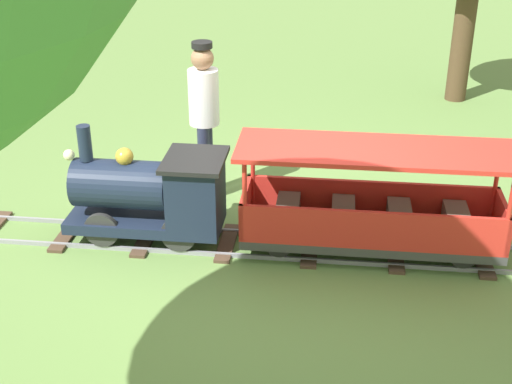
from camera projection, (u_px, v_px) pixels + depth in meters
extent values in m
plane|color=#608442|center=(284.00, 248.00, 6.40)|extent=(60.00, 60.00, 0.00)
cube|color=gray|center=(266.00, 257.00, 6.22)|extent=(0.03, 6.05, 0.04)
cube|color=gray|center=(271.00, 233.00, 6.60)|extent=(0.03, 6.05, 0.04)
cube|color=#4C3828|center=(482.00, 258.00, 6.21)|extent=(0.67, 0.14, 0.03)
cube|color=#4C3828|center=(395.00, 253.00, 6.29)|extent=(0.67, 0.14, 0.03)
cube|color=#4C3828|center=(310.00, 248.00, 6.37)|extent=(0.67, 0.14, 0.03)
cube|color=#4C3828|center=(227.00, 243.00, 6.45)|extent=(0.67, 0.14, 0.03)
cube|color=#4C3828|center=(146.00, 238.00, 6.53)|extent=(0.67, 0.14, 0.03)
cube|color=#4C3828|center=(68.00, 233.00, 6.61)|extent=(0.67, 0.14, 0.03)
cube|color=#192338|center=(146.00, 220.00, 6.44)|extent=(0.55, 1.40, 0.10)
cylinder|color=#192338|center=(121.00, 184.00, 6.31)|extent=(0.44, 0.85, 0.44)
cylinder|color=#B7932D|center=(76.00, 182.00, 6.36)|extent=(0.37, 0.02, 0.37)
cylinder|color=#192338|center=(85.00, 143.00, 6.17)|extent=(0.12, 0.12, 0.32)
sphere|color=#B7932D|center=(124.00, 157.00, 6.19)|extent=(0.16, 0.16, 0.16)
cube|color=#192338|center=(196.00, 190.00, 6.25)|extent=(0.55, 0.45, 0.55)
cube|color=black|center=(195.00, 160.00, 6.12)|extent=(0.63, 0.53, 0.04)
sphere|color=#F2EAB2|center=(69.00, 155.00, 6.24)|extent=(0.10, 0.10, 0.10)
cylinder|color=#2D2D2D|center=(102.00, 230.00, 6.29)|extent=(0.05, 0.32, 0.32)
cylinder|color=#2D2D2D|center=(116.00, 208.00, 6.68)|extent=(0.05, 0.32, 0.32)
cylinder|color=#2D2D2D|center=(179.00, 234.00, 6.22)|extent=(0.05, 0.32, 0.32)
cylinder|color=#2D2D2D|center=(188.00, 212.00, 6.60)|extent=(0.05, 0.32, 0.32)
cube|color=#3F3F3F|center=(370.00, 235.00, 6.25)|extent=(0.63, 2.25, 0.08)
cube|color=red|center=(372.00, 230.00, 5.89)|extent=(0.04, 2.25, 0.35)
cube|color=red|center=(370.00, 199.00, 6.41)|extent=(0.04, 2.25, 0.35)
cube|color=red|center=(246.00, 207.00, 6.27)|extent=(0.63, 0.04, 0.35)
cube|color=red|center=(502.00, 221.00, 6.03)|extent=(0.63, 0.04, 0.35)
cylinder|color=red|center=(245.00, 202.00, 5.92)|extent=(0.04, 0.04, 0.75)
cylinder|color=red|center=(253.00, 174.00, 6.43)|extent=(0.04, 0.04, 0.75)
cylinder|color=red|center=(509.00, 216.00, 5.69)|extent=(0.04, 0.04, 0.75)
cylinder|color=red|center=(495.00, 185.00, 6.20)|extent=(0.04, 0.04, 0.75)
cube|color=red|center=(376.00, 151.00, 5.89)|extent=(0.73, 2.35, 0.04)
cube|color=brown|center=(456.00, 224.00, 6.10)|extent=(0.47, 0.20, 0.24)
cube|color=brown|center=(399.00, 221.00, 6.15)|extent=(0.47, 0.20, 0.24)
cube|color=brown|center=(343.00, 218.00, 6.20)|extent=(0.47, 0.20, 0.24)
cube|color=brown|center=(288.00, 215.00, 6.25)|extent=(0.47, 0.20, 0.24)
cylinder|color=#262626|center=(279.00, 244.00, 6.14)|extent=(0.04, 0.24, 0.24)
cylinder|color=#262626|center=(283.00, 221.00, 6.53)|extent=(0.04, 0.24, 0.24)
cylinder|color=#262626|center=(464.00, 255.00, 5.98)|extent=(0.04, 0.24, 0.24)
cylinder|color=#262626|center=(457.00, 231.00, 6.36)|extent=(0.04, 0.24, 0.24)
cylinder|color=#282D47|center=(204.00, 164.00, 7.10)|extent=(0.12, 0.12, 0.80)
cylinder|color=#282D47|center=(207.00, 157.00, 7.26)|extent=(0.12, 0.12, 0.80)
cylinder|color=white|center=(204.00, 97.00, 6.89)|extent=(0.30, 0.30, 0.55)
sphere|color=#936B4C|center=(202.00, 58.00, 6.72)|extent=(0.22, 0.22, 0.22)
cylinder|color=black|center=(202.00, 45.00, 6.66)|extent=(0.20, 0.20, 0.06)
cylinder|color=#4C3823|center=(462.00, 39.00, 9.79)|extent=(0.29, 0.29, 1.75)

